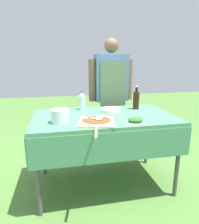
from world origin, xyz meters
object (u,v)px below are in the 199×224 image
(person_cook, at_px, (111,90))
(oil_bottle, at_px, (136,100))
(pizza_on_peel, at_px, (96,122))
(mixing_tub, at_px, (60,116))
(water_bottle, at_px, (82,101))
(herb_container, at_px, (135,120))
(prep_table, at_px, (104,123))
(plate_stack, at_px, (111,110))

(person_cook, relative_size, oil_bottle, 5.99)
(pizza_on_peel, distance_m, mixing_tub, 0.34)
(pizza_on_peel, bearing_deg, water_bottle, 108.31)
(herb_container, bearing_deg, water_bottle, 124.44)
(prep_table, xyz_separation_m, herb_container, (0.23, -0.30, 0.10))
(person_cook, relative_size, plate_stack, 7.22)
(plate_stack, bearing_deg, prep_table, -127.48)
(prep_table, height_order, mixing_tub, mixing_tub)
(oil_bottle, bearing_deg, prep_table, -153.85)
(plate_stack, bearing_deg, pizza_on_peel, -121.84)
(pizza_on_peel, xyz_separation_m, plate_stack, (0.24, 0.39, 0.00))
(pizza_on_peel, xyz_separation_m, mixing_tub, (-0.32, 0.09, 0.05))
(person_cook, height_order, plate_stack, person_cook)
(prep_table, distance_m, herb_container, 0.39)
(oil_bottle, height_order, mixing_tub, oil_bottle)
(water_bottle, bearing_deg, mixing_tub, -118.74)
(person_cook, distance_m, water_bottle, 0.58)
(oil_bottle, distance_m, herb_container, 0.55)
(pizza_on_peel, bearing_deg, prep_table, 73.70)
(plate_stack, bearing_deg, person_cook, 75.58)
(mixing_tub, xyz_separation_m, plate_stack, (0.56, 0.30, -0.04))
(prep_table, xyz_separation_m, plate_stack, (0.11, 0.15, 0.10))
(prep_table, distance_m, plate_stack, 0.21)
(person_cook, bearing_deg, mixing_tub, 46.80)
(water_bottle, height_order, herb_container, water_bottle)
(mixing_tub, bearing_deg, prep_table, 19.06)
(person_cook, height_order, pizza_on_peel, person_cook)
(prep_table, xyz_separation_m, person_cook, (0.25, 0.69, 0.25))
(pizza_on_peel, bearing_deg, herb_container, 2.94)
(oil_bottle, distance_m, mixing_tub, 0.96)
(person_cook, height_order, oil_bottle, person_cook)
(pizza_on_peel, xyz_separation_m, water_bottle, (-0.06, 0.56, 0.09))
(mixing_tub, bearing_deg, herb_container, -11.70)
(person_cook, xyz_separation_m, oil_bottle, (0.18, -0.48, -0.06))
(herb_container, bearing_deg, oil_bottle, 67.93)
(person_cook, relative_size, water_bottle, 7.39)
(prep_table, xyz_separation_m, oil_bottle, (0.43, 0.21, 0.19))
(pizza_on_peel, relative_size, oil_bottle, 2.14)
(pizza_on_peel, relative_size, herb_container, 3.33)
(person_cook, xyz_separation_m, plate_stack, (-0.14, -0.54, -0.15))
(prep_table, bearing_deg, mixing_tub, -160.94)
(prep_table, height_order, plate_stack, plate_stack)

